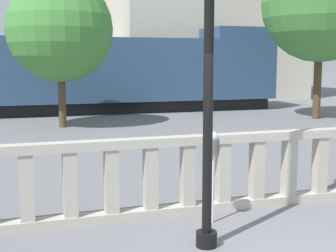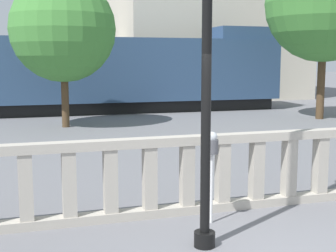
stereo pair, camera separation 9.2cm
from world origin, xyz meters
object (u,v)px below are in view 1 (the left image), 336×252
Objects in this scene: train_far at (64,72)px; tree_left at (321,3)px; tree_right at (60,29)px; train_near at (4,75)px; parking_meter at (213,149)px.

tree_left is (9.28, -11.20, 2.96)m from train_far.
tree_right is at bearing -95.60° from train_far.
train_near is 13.75m from tree_left.
train_near is 0.98× the size of train_far.
parking_meter is at bearing -89.49° from train_far.
tree_left is (9.09, 10.37, 3.58)m from parking_meter.
train_near is (-3.31, 15.54, 0.67)m from parking_meter.
train_near is at bearing 157.37° from tree_left.
tree_right is at bearing -65.36° from train_near.
parking_meter is 0.20× the size of tree_left.
train_near is at bearing -117.39° from train_far.
tree_left is at bearing -22.63° from train_near.
train_near is 3.63× the size of tree_left.
train_far is (3.12, 6.03, -0.05)m from train_near.
tree_left is 10.41m from tree_right.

